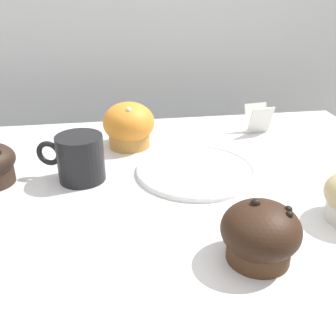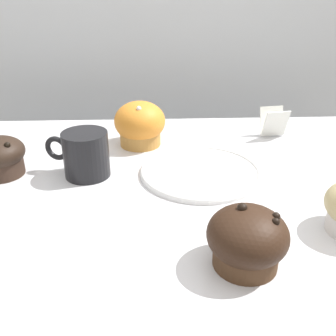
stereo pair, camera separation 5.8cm
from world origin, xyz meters
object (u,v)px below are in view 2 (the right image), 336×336
muffin_front_center (139,125)px  serving_plate (201,171)px  muffin_back_left (247,239)px  coffee_cup (85,153)px

muffin_front_center → serving_plate: (0.11, -0.13, -0.04)m
muffin_front_center → muffin_back_left: 0.39m
muffin_front_center → serving_plate: muffin_front_center is taller
muffin_front_center → serving_plate: 0.18m
muffin_front_center → muffin_back_left: bearing=-70.3°
muffin_front_center → coffee_cup: muffin_front_center is taller
coffee_cup → serving_plate: 0.20m
muffin_front_center → coffee_cup: 0.16m
muffin_back_left → serving_plate: bearing=96.1°
coffee_cup → muffin_front_center: bearing=56.0°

